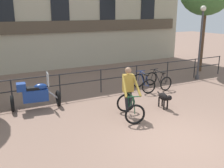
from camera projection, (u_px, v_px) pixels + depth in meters
ground_plane at (181, 141)px, 7.34m from camera, size 60.00×60.00×0.00m
canal_railing at (101, 77)px, 11.57m from camera, size 15.05×0.05×1.05m
cyclist_with_bike at (129, 95)px, 8.88m from camera, size 0.97×1.31×1.70m
dog at (164, 98)px, 9.69m from camera, size 0.28×0.93×0.61m
parked_motorcycle at (35, 94)px, 9.62m from camera, size 1.83×0.83×1.35m
parked_bicycle_near_lamp at (143, 83)px, 11.93m from camera, size 0.80×1.19×0.86m
parked_bicycle_mid_left at (158, 81)px, 12.32m from camera, size 0.71×1.14×0.86m
street_lamp at (201, 39)px, 13.45m from camera, size 0.28×0.28×3.78m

